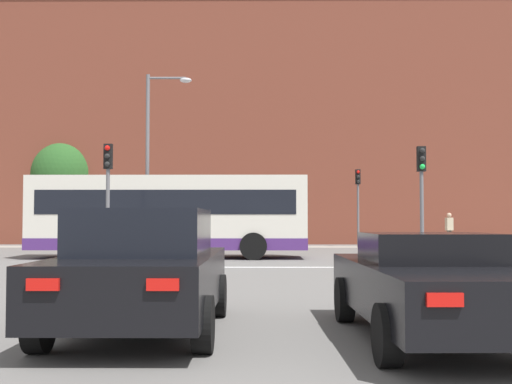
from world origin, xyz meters
The scene contains 15 objects.
stop_line_strip centered at (0.00, 17.54, 0.00)m, with size 7.53×0.30×0.01m, color silver.
far_pavement centered at (0.00, 32.27, 0.01)m, with size 68.37×2.50×0.01m, color gray.
brick_civic_building centered at (0.05, 41.63, 8.71)m, with size 43.28×12.62×23.12m.
car_saloon_left centered at (-1.81, 6.12, 0.81)m, with size 2.06×4.37×1.62m.
car_roadster_right centered at (1.85, 5.62, 0.67)m, with size 2.03×4.68×1.31m.
bus_crossing_lead centered at (-3.79, 22.27, 1.67)m, with size 10.44×2.66×3.11m.
traffic_light_near_left centered at (-5.15, 17.97, 2.63)m, with size 0.26×0.31×3.89m.
traffic_light_far_left centered at (-5.16, 31.84, 2.54)m, with size 0.26×0.31×3.74m.
traffic_light_far_right centered at (4.90, 31.98, 2.80)m, with size 0.26×0.31×4.16m.
traffic_light_near_right centered at (4.82, 17.99, 2.57)m, with size 0.26×0.31×3.80m.
street_lamp_junction centered at (-4.82, 24.84, 4.64)m, with size 1.95×0.36×7.68m.
pedestrian_waiting centered at (10.00, 32.83, 1.09)m, with size 0.45×0.34×1.84m.
pedestrian_walking_east centered at (-1.06, 31.62, 1.09)m, with size 0.46×0.39×1.83m.
pedestrian_walking_west centered at (-2.85, 32.61, 1.03)m, with size 0.43×0.28×1.75m.
tree_by_building centered at (-12.30, 36.64, 4.18)m, with size 4.10×4.10×6.34m.
Camera 1 is at (-0.24, -2.33, 1.48)m, focal length 45.00 mm.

